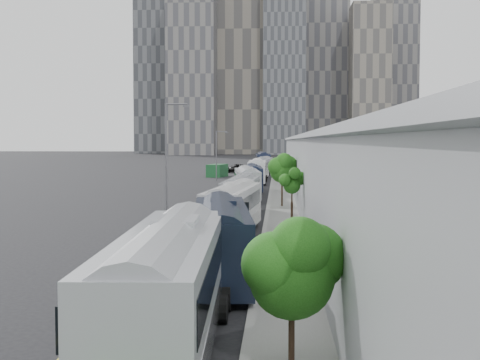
# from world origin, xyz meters

# --- Properties ---
(sidewalk) EXTENTS (10.00, 170.00, 0.12)m
(sidewalk) POSITION_xyz_m (9.00, 55.00, 0.06)
(sidewalk) COLOR gray
(sidewalk) RESTS_ON ground
(lane_line) EXTENTS (0.12, 160.00, 0.02)m
(lane_line) POSITION_xyz_m (-1.50, 55.00, 0.01)
(lane_line) COLOR gold
(lane_line) RESTS_ON ground
(depot) EXTENTS (12.45, 160.40, 7.20)m
(depot) POSITION_xyz_m (12.99, 55.00, 3.51)
(depot) COLOR gray
(depot) RESTS_ON ground
(skyline) EXTENTS (145.00, 64.00, 120.00)m
(skyline) POSITION_xyz_m (-2.90, 324.16, 50.85)
(skyline) COLOR slate
(skyline) RESTS_ON ground
(bus_0) EXTENTS (3.38, 14.12, 4.10)m
(bus_0) POSITION_xyz_m (1.76, 7.41, 1.73)
(bus_0) COLOR #A2A5AB
(bus_0) RESTS_ON ground
(bus_1) EXTENTS (3.79, 12.97, 3.74)m
(bus_1) POSITION_xyz_m (2.40, 18.83, 1.58)
(bus_1) COLOR black
(bus_1) RESTS_ON ground
(bus_2) EXTENTS (3.63, 12.67, 3.65)m
(bus_2) POSITION_xyz_m (1.99, 33.71, 1.54)
(bus_2) COLOR silver
(bus_2) RESTS_ON ground
(bus_3) EXTENTS (3.04, 12.19, 3.53)m
(bus_3) POSITION_xyz_m (1.91, 45.99, 1.49)
(bus_3) COLOR gray
(bus_3) RESTS_ON ground
(bus_4) EXTENTS (3.64, 12.53, 3.61)m
(bus_4) POSITION_xyz_m (1.62, 63.10, 1.52)
(bus_4) COLOR #A2A4AB
(bus_4) RESTS_ON ground
(bus_5) EXTENTS (3.15, 12.10, 3.50)m
(bus_5) POSITION_xyz_m (1.80, 74.33, 1.48)
(bus_5) COLOR #171E34
(bus_5) RESTS_ON ground
(bus_6) EXTENTS (2.89, 12.98, 3.78)m
(bus_6) POSITION_xyz_m (1.89, 90.66, 1.60)
(bus_6) COLOR silver
(bus_6) RESTS_ON ground
(bus_7) EXTENTS (3.16, 12.67, 3.67)m
(bus_7) POSITION_xyz_m (1.95, 102.13, 1.55)
(bus_7) COLOR gray
(bus_7) RESTS_ON ground
(bus_8) EXTENTS (3.61, 12.16, 3.50)m
(bus_8) POSITION_xyz_m (2.25, 117.98, 1.48)
(bus_8) COLOR #9A9CA3
(bus_8) RESTS_ON ground
(bus_9) EXTENTS (3.71, 14.19, 4.10)m
(bus_9) POSITION_xyz_m (1.80, 133.60, 1.73)
(bus_9) COLOR #151C31
(bus_9) RESTS_ON ground
(tree_0) EXTENTS (2.49, 2.49, 4.43)m
(tree_0) POSITION_xyz_m (5.55, 5.99, 3.17)
(tree_0) COLOR black
(tree_0) RESTS_ON ground
(tree_1) EXTENTS (1.26, 1.26, 4.24)m
(tree_1) POSITION_xyz_m (6.17, 35.89, 3.51)
(tree_1) COLOR black
(tree_1) RESTS_ON ground
(tree_2) EXTENTS (2.49, 2.49, 5.30)m
(tree_2) POSITION_xyz_m (5.56, 53.88, 4.04)
(tree_2) COLOR black
(tree_2) RESTS_ON ground
(tree_3) EXTENTS (1.35, 1.35, 4.42)m
(tree_3) POSITION_xyz_m (6.12, 77.13, 3.65)
(tree_3) COLOR black
(tree_3) RESTS_ON ground
(street_lamp_near) EXTENTS (2.04, 0.22, 9.79)m
(street_lamp_near) POSITION_xyz_m (-3.99, 42.19, 5.59)
(street_lamp_near) COLOR #59595E
(street_lamp_near) RESTS_ON ground
(street_lamp_far) EXTENTS (2.04, 0.22, 8.26)m
(street_lamp_far) POSITION_xyz_m (-4.89, 97.37, 4.81)
(street_lamp_far) COLOR #59595E
(street_lamp_far) RESTS_ON ground
(shipping_container) EXTENTS (3.69, 6.39, 2.31)m
(shipping_container) POSITION_xyz_m (-6.07, 109.76, 1.15)
(shipping_container) COLOR #164824
(shipping_container) RESTS_ON ground
(suv) EXTENTS (4.39, 6.83, 1.75)m
(suv) POSITION_xyz_m (-3.36, 126.57, 0.88)
(suv) COLOR black
(suv) RESTS_ON ground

